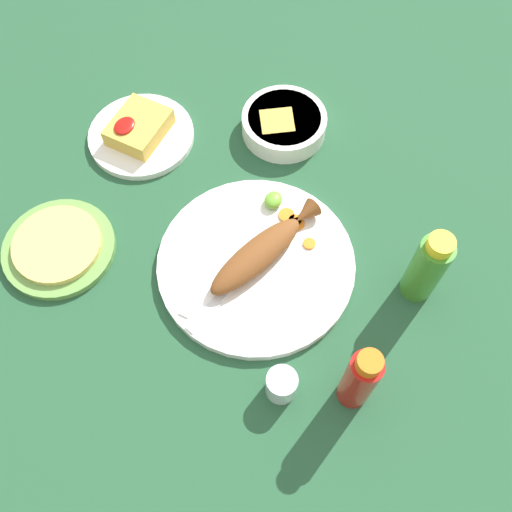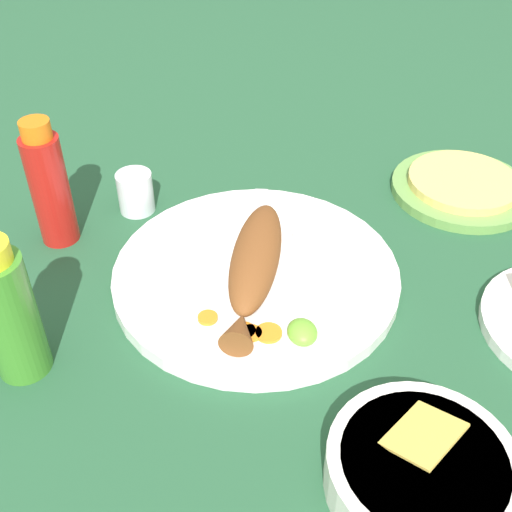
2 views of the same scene
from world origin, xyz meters
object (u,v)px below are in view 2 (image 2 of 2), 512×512
object	(u,v)px
salt_cup	(136,195)
main_plate	(256,275)
fork_far	(294,229)
guacamole_bowl	(421,470)
fork_near	(259,224)
hot_sauce_bottle_red	(49,186)
tortilla_plate	(461,189)
hot_sauce_bottle_green	(8,313)
fried_fish	(254,263)

from	to	relation	value
salt_cup	main_plate	bearing A→B (deg)	-143.09
fork_far	guacamole_bowl	world-z (taller)	guacamole_bowl
salt_cup	guacamole_bowl	size ratio (longest dim) A/B	0.34
fork_near	guacamole_bowl	xyz separation A→B (m)	(-0.38, -0.07, 0.00)
fork_near	hot_sauce_bottle_red	xyz separation A→B (m)	(0.05, 0.25, 0.06)
hot_sauce_bottle_red	guacamole_bowl	xyz separation A→B (m)	(-0.43, -0.32, -0.06)
fork_far	tortilla_plate	distance (m)	0.27
fork_far	hot_sauce_bottle_green	world-z (taller)	hot_sauce_bottle_green
guacamole_bowl	tortilla_plate	distance (m)	0.48
fork_near	hot_sauce_bottle_red	size ratio (longest dim) A/B	1.08
hot_sauce_bottle_green	tortilla_plate	size ratio (longest dim) A/B	0.82
fried_fish	fork_near	xyz separation A→B (m)	(0.10, -0.03, -0.02)
salt_cup	guacamole_bowl	world-z (taller)	salt_cup
fork_near	salt_cup	world-z (taller)	salt_cup
fried_fish	salt_cup	size ratio (longest dim) A/B	4.29
guacamole_bowl	fork_far	bearing A→B (deg)	3.97
salt_cup	hot_sauce_bottle_green	bearing A→B (deg)	153.68
main_plate	hot_sauce_bottle_green	world-z (taller)	hot_sauce_bottle_green
fork_far	hot_sauce_bottle_green	xyz separation A→B (m)	(-0.15, 0.32, 0.06)
hot_sauce_bottle_red	fried_fish	bearing A→B (deg)	-122.23
salt_cup	fork_far	bearing A→B (deg)	-119.80
main_plate	hot_sauce_bottle_green	xyz separation A→B (m)	(-0.09, 0.26, 0.07)
guacamole_bowl	tortilla_plate	xyz separation A→B (m)	(0.42, -0.24, -0.02)
fork_near	tortilla_plate	world-z (taller)	fork_near
salt_cup	guacamole_bowl	xyz separation A→B (m)	(-0.47, -0.22, -0.00)
hot_sauce_bottle_green	fork_far	bearing A→B (deg)	-65.08
hot_sauce_bottle_green	tortilla_plate	distance (m)	0.63
guacamole_bowl	hot_sauce_bottle_green	bearing A→B (deg)	59.17
hot_sauce_bottle_green	salt_cup	size ratio (longest dim) A/B	2.86
hot_sauce_bottle_red	fork_far	bearing A→B (deg)	-102.71
main_plate	hot_sauce_bottle_red	bearing A→B (deg)	60.63
hot_sauce_bottle_green	main_plate	bearing A→B (deg)	-71.87
main_plate	fried_fish	size ratio (longest dim) A/B	1.40
fried_fish	hot_sauce_bottle_red	bearing A→B (deg)	77.10
hot_sauce_bottle_green	tortilla_plate	xyz separation A→B (m)	(0.21, -0.59, -0.07)
fried_fish	hot_sauce_bottle_green	xyz separation A→B (m)	(-0.07, 0.26, 0.04)
guacamole_bowl	main_plate	bearing A→B (deg)	16.49
main_plate	hot_sauce_bottle_green	bearing A→B (deg)	108.13
main_plate	fork_near	bearing A→B (deg)	-13.64
fork_near	hot_sauce_bottle_red	world-z (taller)	hot_sauce_bottle_red
guacamole_bowl	tortilla_plate	bearing A→B (deg)	-29.35
main_plate	salt_cup	bearing A→B (deg)	36.91
salt_cup	tortilla_plate	world-z (taller)	salt_cup
fried_fish	hot_sauce_bottle_red	world-z (taller)	hot_sauce_bottle_red
fried_fish	fork_far	bearing A→B (deg)	-21.30
hot_sauce_bottle_red	guacamole_bowl	bearing A→B (deg)	-142.99
salt_cup	guacamole_bowl	distance (m)	0.52
fork_far	guacamole_bowl	xyz separation A→B (m)	(-0.36, -0.02, 0.00)
fork_near	guacamole_bowl	size ratio (longest dim) A/B	1.10
hot_sauce_bottle_red	guacamole_bowl	distance (m)	0.54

